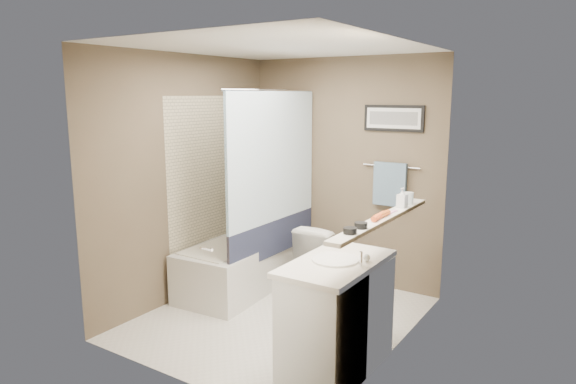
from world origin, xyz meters
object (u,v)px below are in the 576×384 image
Objects in this scene: vanity at (337,318)px; soap_bottle at (402,198)px; candle_bowl_near at (350,231)px; hair_brush_front at (378,216)px; bathtub at (242,265)px; candle_bowl_far at (361,225)px; toilet at (326,257)px; glass_jar at (409,198)px; hair_brush_back at (382,215)px.

soap_bottle reaches higher than vanity.
soap_bottle reaches higher than candle_bowl_near.
candle_bowl_near is 0.56× the size of soap_bottle.
vanity is 4.09× the size of hair_brush_front.
bathtub is 2.03m from soap_bottle.
candle_bowl_far is (1.79, -0.94, 0.89)m from bathtub.
candle_bowl_near and candle_bowl_far have the same top height.
glass_jar is (1.00, -0.43, 0.81)m from toilet.
candle_bowl_far is (1.00, -1.36, 0.78)m from toilet.
candle_bowl_near is 1.00× the size of candle_bowl_far.
candle_bowl_far is 0.56× the size of soap_bottle.
soap_bottle reaches higher than hair_brush_front.
candle_bowl_near is 0.17m from candle_bowl_far.
bathtub is at bearing 174.70° from soap_bottle.
candle_bowl_far reaches higher than vanity.
hair_brush_front reaches higher than toilet.
candle_bowl_far is at bearing -90.00° from hair_brush_front.
bathtub is 6.82× the size of hair_brush_back.
hair_brush_front is 1.00× the size of hair_brush_back.
vanity is 1.20m from glass_jar.
glass_jar is (0.19, 0.90, 0.77)m from vanity.
vanity is 10.00× the size of candle_bowl_near.
soap_bottle is (0.19, 0.75, 0.80)m from vanity.
toilet is 1.43m from soap_bottle.
toilet is at bearing 123.90° from vanity.
glass_jar is (0.00, 0.92, 0.03)m from candle_bowl_far.
vanity is 1.11m from soap_bottle.
hair_brush_back is at bearing 90.00° from hair_brush_front.
bathtub is 16.67× the size of candle_bowl_near.
toilet is 4.47× the size of soap_bottle.
candle_bowl_far is 0.30m from hair_brush_front.
hair_brush_back is at bearing 90.00° from candle_bowl_near.
candle_bowl_near is (1.79, -1.11, 0.89)m from bathtub.
glass_jar is 0.62× the size of soap_bottle.
soap_bottle is at bearing 78.47° from vanity.
hair_brush_back is at bearing -90.00° from soap_bottle.
bathtub is 2.01m from glass_jar.
toilet is 3.27× the size of hair_brush_front.
glass_jar reaches higher than toilet.
candle_bowl_far is at bearing 90.00° from candle_bowl_near.
vanity is 4.09× the size of hair_brush_back.
toilet is 3.27× the size of hair_brush_back.
vanity is 0.76m from candle_bowl_far.
hair_brush_back is at bearing -22.13° from bathtub.
hair_brush_back is 1.37× the size of soap_bottle.
candle_bowl_near is at bearing -43.74° from vanity.
vanity is at bearing 172.22° from candle_bowl_far.
hair_brush_back is at bearing 135.62° from toilet.
glass_jar is (1.79, -0.02, 0.92)m from bathtub.
hair_brush_back reaches higher than candle_bowl_far.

